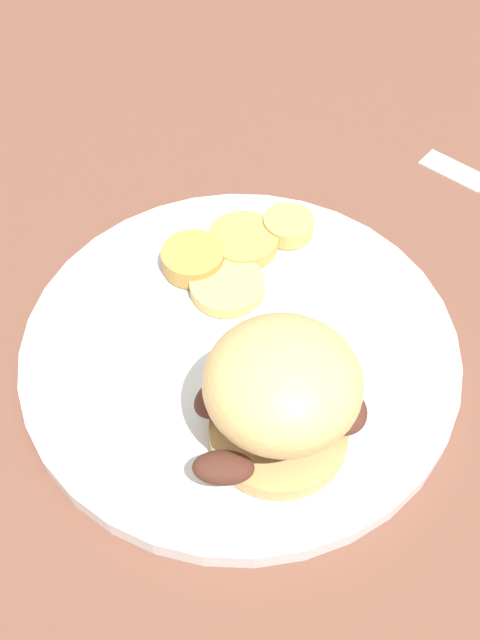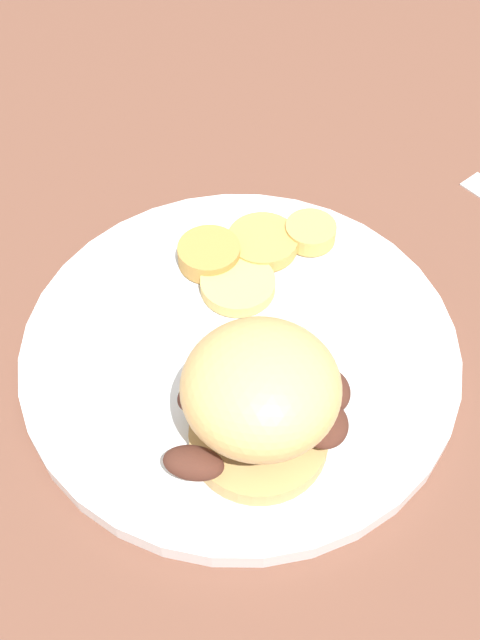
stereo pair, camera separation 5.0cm
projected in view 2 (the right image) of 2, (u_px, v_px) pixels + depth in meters
ground_plane at (240, 356)px, 0.53m from camera, size 4.00×4.00×0.00m
dinner_plate at (240, 348)px, 0.53m from camera, size 0.31×0.31×0.02m
sandwich at (261, 399)px, 0.44m from camera, size 0.10×0.12×0.09m
potato_round_0 at (263, 242)px, 0.57m from camera, size 0.05×0.05×0.01m
potato_round_1 at (311, 232)px, 0.58m from camera, size 0.04×0.04×0.01m
potato_round_2 at (238, 284)px, 0.55m from camera, size 0.06×0.06×0.01m
potato_round_3 at (209, 254)px, 0.56m from camera, size 0.05×0.05×0.02m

